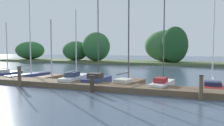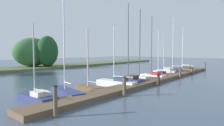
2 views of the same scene
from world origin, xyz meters
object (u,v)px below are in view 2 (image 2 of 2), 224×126
Objects in this scene: sailboat_4 at (129,80)px; sailboat_10 at (183,69)px; sailboat_11 at (183,68)px; sailboat_2 at (89,86)px; sailboat_5 at (141,78)px; sailboat_7 at (159,74)px; mooring_piling_2 at (158,80)px; sailboat_9 at (174,71)px; sailboat_6 at (152,75)px; sailboat_0 at (36,97)px; mooring_piling_3 at (180,73)px; mooring_piling_1 at (124,86)px; mooring_piling_4 at (192,71)px; sailboat_1 at (65,90)px; mooring_piling_5 at (205,67)px; sailboat_8 at (164,72)px; mooring_piling_0 at (55,101)px; sailboat_3 at (116,82)px.

sailboat_4 is 15.66m from sailboat_10.
sailboat_2 is at bearing 96.39° from sailboat_11.
sailboat_5 is 1.28× the size of sailboat_7.
sailboat_11 is (22.74, -0.24, 0.05)m from sailboat_2.
mooring_piling_2 is (-14.78, -2.68, 0.18)m from sailboat_10.
sailboat_9 reaches higher than sailboat_11.
sailboat_4 is (4.84, -0.93, 0.07)m from sailboat_2.
sailboat_5 reaches higher than sailboat_2.
sailboat_0 is at bearing 94.47° from sailboat_6.
sailboat_10 reaches higher than sailboat_2.
mooring_piling_3 is (-0.80, -3.21, 0.38)m from sailboat_7.
sailboat_9 is 5.59m from sailboat_11.
sailboat_5 is 6.05× the size of mooring_piling_3.
mooring_piling_1 is at bearing -179.33° from mooring_piling_3.
mooring_piling_1 is at bearing -179.06° from mooring_piling_4.
sailboat_7 is at bearing -78.88° from sailboat_1.
sailboat_11 reaches higher than mooring_piling_5.
mooring_piling_1 is (-9.58, -2.74, 0.36)m from sailboat_6.
mooring_piling_2 is (10.61, -3.56, 0.21)m from sailboat_0.
sailboat_4 is at bearing 159.21° from mooring_piling_3.
sailboat_8 is at bearing 67.50° from sailboat_9.
sailboat_8 is (9.80, 0.55, -0.01)m from sailboat_4.
sailboat_5 is 5.46× the size of mooring_piling_1.
mooring_piling_2 is at bearing -118.76° from sailboat_2.
mooring_piling_0 is 29.48m from mooring_piling_5.
mooring_piling_1 is (5.87, -0.03, -0.08)m from mooring_piling_0.
sailboat_7 is 6.16× the size of mooring_piling_4.
sailboat_8 is at bearing 20.61° from mooring_piling_2.
sailboat_9 reaches higher than mooring_piling_0.
sailboat_9 is 5.74× the size of mooring_piling_1.
sailboat_0 is 2.54m from sailboat_1.
sailboat_5 reaches higher than sailboat_6.
sailboat_2 is 3.79m from mooring_piling_1.
mooring_piling_4 is at bearing 127.03° from sailboat_11.
sailboat_8 is at bearing 9.31° from mooring_piling_0.
mooring_piling_2 is at bearing 132.34° from sailboat_6.
sailboat_5 reaches higher than mooring_piling_5.
sailboat_5 is (4.32, -0.17, -0.03)m from sailboat_3.
sailboat_7 reaches higher than sailboat_10.
mooring_piling_1 is (2.44, -3.84, 0.41)m from sailboat_1.
sailboat_6 reaches higher than sailboat_10.
sailboat_7 is (7.90, 0.52, -0.11)m from sailboat_4.
mooring_piling_5 is (20.85, -2.93, 0.32)m from sailboat_3.
mooring_piling_3 is at bearing -111.85° from sailboat_4.
sailboat_1 is at bearing -86.21° from sailboat_0.
mooring_piling_0 is at bearing 103.98° from sailboat_11.
sailboat_9 is at bearing -92.91° from sailboat_7.
mooring_piling_2 is at bearing 116.73° from sailboat_7.
sailboat_6 is at bearing 100.45° from sailboat_11.
sailboat_11 is 17.38m from mooring_piling_2.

